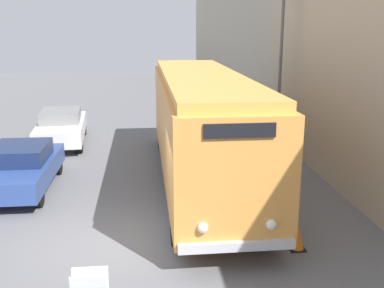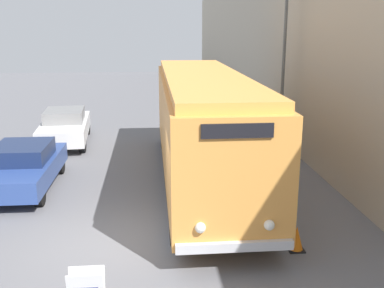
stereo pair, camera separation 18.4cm
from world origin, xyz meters
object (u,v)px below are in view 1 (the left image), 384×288
vintage_bus (201,122)px  parked_car_near (21,167)px  traffic_cone (297,238)px  streetlamp (281,47)px  parked_car_mid (61,127)px

vintage_bus → parked_car_near: bearing=-178.8°
vintage_bus → parked_car_near: size_ratio=2.64×
vintage_bus → parked_car_near: 5.72m
vintage_bus → traffic_cone: 5.29m
streetlamp → parked_car_mid: 9.61m
streetlamp → traffic_cone: streetlamp is taller
streetlamp → traffic_cone: 8.85m
parked_car_mid → traffic_cone: bearing=-60.2°
parked_car_near → parked_car_mid: (0.30, 5.49, 0.04)m
vintage_bus → traffic_cone: vintage_bus is taller
traffic_cone → vintage_bus: bearing=108.4°
traffic_cone → streetlamp: bearing=76.9°
vintage_bus → parked_car_near: (-5.59, -0.12, -1.25)m
parked_car_mid → traffic_cone: size_ratio=7.92×
streetlamp → parked_car_near: streetlamp is taller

